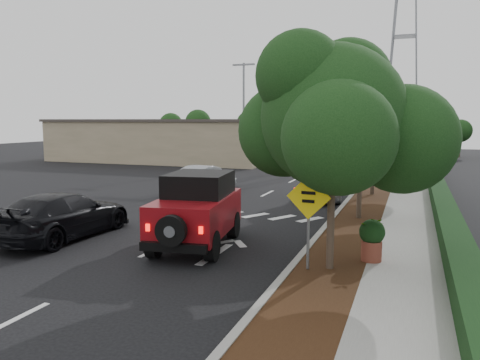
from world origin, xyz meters
The scene contains 19 objects.
ground centered at (0.00, 0.00, 0.00)m, with size 120.00×120.00×0.00m, color black.
curb centered at (4.60, 12.00, 0.07)m, with size 0.20×70.00×0.15m, color #9E9B93.
planting_strip centered at (5.60, 12.00, 0.06)m, with size 1.80×70.00×0.12m, color black.
sidewalk centered at (7.50, 12.00, 0.06)m, with size 2.00×70.00×0.12m, color gray.
hedge centered at (8.90, 12.00, 0.40)m, with size 0.80×70.00×0.80m, color black.
commercial_building centered at (-16.00, 30.00, 2.00)m, with size 22.00×12.00×4.00m, color gray.
transmission_tower centered at (6.00, 48.00, 0.00)m, with size 7.00×4.00×28.00m, color slate, non-canonical shape.
street_tree_near centered at (5.60, -0.50, 0.00)m, with size 3.80×3.80×5.92m, color black, non-canonical shape.
street_tree_mid centered at (5.60, 6.50, 0.00)m, with size 3.20×3.20×5.32m, color black, non-canonical shape.
street_tree_far centered at (5.60, 13.00, 0.00)m, with size 3.40×3.40×5.62m, color black, non-canonical shape.
light_pole_a centered at (-6.50, 26.00, 0.00)m, with size 2.00×0.22×9.00m, color slate, non-canonical shape.
light_pole_b centered at (-7.50, 38.00, 0.00)m, with size 2.00×0.22×9.00m, color slate, non-canonical shape.
red_jeep centered at (1.06, 0.82, 1.21)m, with size 2.66×4.84×2.39m.
silver_suv_ahead centered at (3.20, 11.29, 0.65)m, with size 2.17×4.71×1.31m, color #94969B.
black_suv_oncoming centered at (-3.80, 0.06, 0.81)m, with size 2.26×5.55×1.61m, color black.
silver_sedan_oncoming centered at (-3.80, 11.97, 0.74)m, with size 1.56×4.48×1.48m, color #A8ABB0.
parked_suv centered at (-8.08, 25.87, 0.80)m, with size 1.90×4.72×1.61m, color #9D9FA4.
speed_hump_sign centered at (5.06, -0.82, 1.78)m, with size 1.20×0.14×2.56m.
terracotta_planter centered at (6.60, 0.58, 0.85)m, with size 0.72×0.72×1.26m.
Camera 1 is at (7.59, -12.85, 4.11)m, focal length 35.00 mm.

